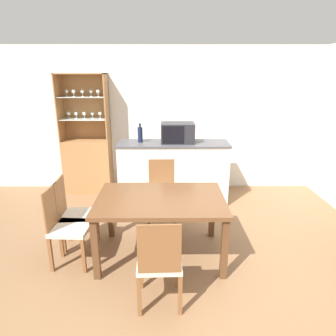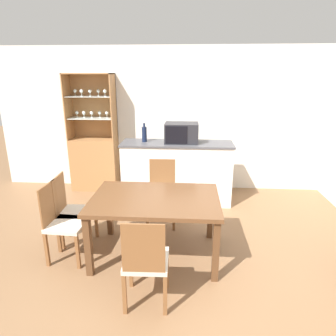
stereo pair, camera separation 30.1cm
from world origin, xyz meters
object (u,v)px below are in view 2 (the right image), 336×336
object	(u,v)px
dining_chair_head_near	(146,261)
microwave	(181,133)
display_cabinet	(95,156)
wine_bottle	(144,134)
dining_table	(155,204)
dining_chair_side_left_far	(73,211)
dining_chair_side_left_near	(63,222)
dining_chair_head_far	(162,193)

from	to	relation	value
dining_chair_head_near	microwave	world-z (taller)	microwave
display_cabinet	microwave	bearing A→B (deg)	-15.89
microwave	wine_bottle	xyz separation A→B (m)	(-0.61, 0.02, -0.03)
dining_chair_head_near	display_cabinet	bearing A→B (deg)	113.19
display_cabinet	dining_table	size ratio (longest dim) A/B	1.43
dining_chair_side_left_far	dining_chair_side_left_near	distance (m)	0.29
display_cabinet	wine_bottle	distance (m)	1.21
dining_table	dining_chair_head_far	distance (m)	0.84
wine_bottle	dining_chair_head_far	bearing A→B (deg)	-66.86
dining_table	microwave	distance (m)	1.73
dining_table	dining_chair_head_near	distance (m)	0.84
dining_table	display_cabinet	bearing A→B (deg)	123.03
dining_table	dining_chair_head_near	world-z (taller)	dining_chair_head_near
dining_chair_head_far	dining_chair_head_near	bearing A→B (deg)	88.97
dining_chair_head_far	microwave	bearing A→B (deg)	-108.07
microwave	wine_bottle	bearing A→B (deg)	178.25
dining_chair_head_near	dining_chair_side_left_far	bearing A→B (deg)	135.58
display_cabinet	dining_chair_side_left_far	xyz separation A→B (m)	(0.31, -1.94, -0.16)
dining_table	dining_chair_head_near	size ratio (longest dim) A/B	1.59
dining_chair_head_far	wine_bottle	distance (m)	1.14
dining_table	dining_chair_side_left_near	world-z (taller)	dining_chair_side_left_near
microwave	wine_bottle	distance (m)	0.61
wine_bottle	dining_chair_side_left_near	bearing A→B (deg)	-110.97
dining_chair_head_near	dining_chair_head_far	size ratio (longest dim) A/B	1.00
dining_table	microwave	bearing A→B (deg)	81.36
dining_chair_side_left_near	wine_bottle	size ratio (longest dim) A/B	3.00
dining_chair_side_left_far	microwave	bearing A→B (deg)	136.00
display_cabinet	dining_chair_side_left_near	world-z (taller)	display_cabinet
display_cabinet	dining_chair_head_far	size ratio (longest dim) A/B	2.28
dining_chair_side_left_near	dining_chair_side_left_far	bearing A→B (deg)	-176.72
dining_chair_side_left_near	wine_bottle	bearing A→B (deg)	162.30
dining_table	dining_chair_side_left_near	distance (m)	1.08
dining_chair_side_left_near	microwave	xyz separation A→B (m)	(1.30, 1.78, 0.71)
dining_chair_head_near	microwave	bearing A→B (deg)	82.35
dining_chair_head_near	dining_chair_side_left_far	world-z (taller)	same
dining_chair_side_left_far	microwave	world-z (taller)	microwave
dining_table	dining_chair_side_left_far	size ratio (longest dim) A/B	1.59
dining_chair_side_left_far	dining_chair_head_far	world-z (taller)	same
display_cabinet	dining_table	distance (m)	2.49
dining_chair_head_near	dining_chair_head_far	bearing A→B (deg)	88.19
display_cabinet	microwave	distance (m)	1.76
dining_chair_head_far	microwave	world-z (taller)	microwave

